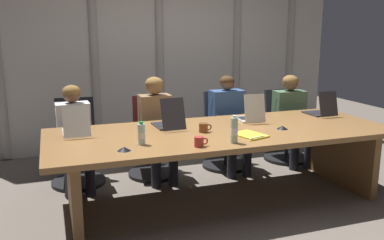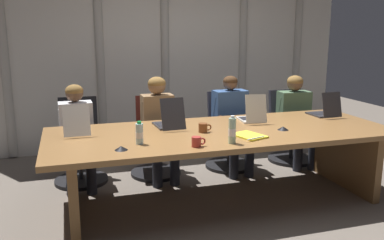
# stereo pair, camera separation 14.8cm
# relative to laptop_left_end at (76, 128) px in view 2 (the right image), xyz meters

# --- Properties ---
(ground_plane) EXTENTS (10.74, 10.74, 0.00)m
(ground_plane) POSITION_rel_laptop_left_end_xyz_m (1.38, -0.29, -0.79)
(ground_plane) COLOR #6B6056
(conference_table) EXTENTS (3.40, 1.29, 0.74)m
(conference_table) POSITION_rel_laptop_left_end_xyz_m (1.38, -0.29, -0.21)
(conference_table) COLOR olive
(conference_table) RESTS_ON ground_plane
(curtain_backdrop) EXTENTS (5.37, 0.17, 2.97)m
(curtain_backdrop) POSITION_rel_laptop_left_end_xyz_m (1.38, 1.92, 0.69)
(curtain_backdrop) COLOR beige
(curtain_backdrop) RESTS_ON ground_plane
(laptop_left_end) EXTENTS (0.25, 0.42, 0.29)m
(laptop_left_end) POSITION_rel_laptop_left_end_xyz_m (0.00, 0.00, 0.00)
(laptop_left_end) COLOR beige
(laptop_left_end) RESTS_ON conference_table
(laptop_left_mid) EXTENTS (0.26, 0.45, 0.32)m
(laptop_left_mid) POSITION_rel_laptop_left_end_xyz_m (0.90, -0.03, 0.01)
(laptop_left_mid) COLOR #2D2D33
(laptop_left_mid) RESTS_ON conference_table
(laptop_center) EXTENTS (0.26, 0.40, 0.31)m
(laptop_center) POSITION_rel_laptop_left_end_xyz_m (1.83, -0.01, 0.00)
(laptop_center) COLOR beige
(laptop_center) RESTS_ON conference_table
(laptop_right_mid) EXTENTS (0.24, 0.38, 0.29)m
(laptop_right_mid) POSITION_rel_laptop_left_end_xyz_m (2.75, -0.00, 0.00)
(laptop_right_mid) COLOR #2D2D33
(laptop_right_mid) RESTS_ON conference_table
(office_chair_left_end) EXTENTS (0.60, 0.60, 0.95)m
(office_chair_left_end) POSITION_rel_laptop_left_end_xyz_m (0.03, 0.71, -0.44)
(office_chair_left_end) COLOR black
(office_chair_left_end) RESTS_ON ground_plane
(office_chair_left_mid) EXTENTS (0.60, 0.61, 0.93)m
(office_chair_left_mid) POSITION_rel_laptop_left_end_xyz_m (0.91, 0.71, -0.45)
(office_chair_left_mid) COLOR #511E19
(office_chair_left_mid) RESTS_ON ground_plane
(office_chair_center) EXTENTS (0.60, 0.60, 0.94)m
(office_chair_center) POSITION_rel_laptop_left_end_xyz_m (1.85, 0.71, -0.45)
(office_chair_center) COLOR #2D2D38
(office_chair_center) RESTS_ON ground_plane
(office_chair_right_mid) EXTENTS (0.60, 0.60, 0.92)m
(office_chair_right_mid) POSITION_rel_laptop_left_end_xyz_m (2.74, 0.71, -0.45)
(office_chair_right_mid) COLOR #2D2D38
(office_chair_right_mid) RESTS_ON ground_plane
(person_left_end) EXTENTS (0.38, 0.55, 1.13)m
(person_left_end) POSITION_rel_laptop_left_end_xyz_m (0.01, 0.55, -0.16)
(person_left_end) COLOR silver
(person_left_end) RESTS_ON ground_plane
(person_left_mid) EXTENTS (0.37, 0.55, 1.18)m
(person_left_mid) POSITION_rel_laptop_left_end_xyz_m (0.93, 0.55, -0.12)
(person_left_mid) COLOR olive
(person_left_mid) RESTS_ON ground_plane
(person_center) EXTENTS (0.42, 0.55, 1.16)m
(person_center) POSITION_rel_laptop_left_end_xyz_m (1.84, 0.55, -0.14)
(person_center) COLOR #335184
(person_center) RESTS_ON ground_plane
(person_right_mid) EXTENTS (0.44, 0.57, 1.14)m
(person_right_mid) POSITION_rel_laptop_left_end_xyz_m (2.73, 0.55, -0.14)
(person_right_mid) COLOR #4C6B4C
(person_right_mid) RESTS_ON ground_plane
(water_bottle_primary) EXTENTS (0.07, 0.07, 0.20)m
(water_bottle_primary) POSITION_rel_laptop_left_end_xyz_m (0.51, -0.55, 0.03)
(water_bottle_primary) COLOR silver
(water_bottle_primary) RESTS_ON conference_table
(water_bottle_secondary) EXTENTS (0.07, 0.07, 0.25)m
(water_bottle_secondary) POSITION_rel_laptop_left_end_xyz_m (1.29, -0.76, 0.06)
(water_bottle_secondary) COLOR #ADD1B2
(water_bottle_secondary) RESTS_ON conference_table
(coffee_mug_near) EXTENTS (0.13, 0.09, 0.09)m
(coffee_mug_near) POSITION_rel_laptop_left_end_xyz_m (1.18, -0.31, -0.01)
(coffee_mug_near) COLOR brown
(coffee_mug_near) RESTS_ON conference_table
(coffee_mug_far) EXTENTS (0.12, 0.08, 0.09)m
(coffee_mug_far) POSITION_rel_laptop_left_end_xyz_m (0.96, -0.77, -0.01)
(coffee_mug_far) COLOR #B2332D
(coffee_mug_far) RESTS_ON conference_table
(conference_mic_left_side) EXTENTS (0.11, 0.11, 0.03)m
(conference_mic_left_side) POSITION_rel_laptop_left_end_xyz_m (0.33, -0.69, -0.04)
(conference_mic_left_side) COLOR black
(conference_mic_left_side) RESTS_ON conference_table
(conference_mic_middle) EXTENTS (0.11, 0.11, 0.03)m
(conference_mic_middle) POSITION_rel_laptop_left_end_xyz_m (1.96, -0.46, -0.04)
(conference_mic_middle) COLOR black
(conference_mic_middle) RESTS_ON conference_table
(spiral_notepad) EXTENTS (0.31, 0.36, 0.03)m
(spiral_notepad) POSITION_rel_laptop_left_end_xyz_m (1.53, -0.60, -0.05)
(spiral_notepad) COLOR yellow
(spiral_notepad) RESTS_ON conference_table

